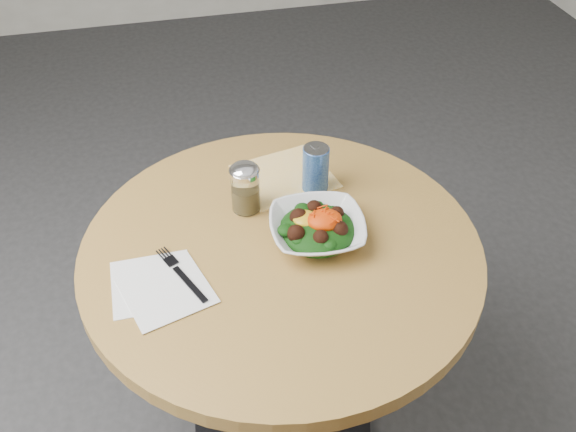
# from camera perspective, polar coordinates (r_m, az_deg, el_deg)

# --- Properties ---
(ground) EXTENTS (6.00, 6.00, 0.00)m
(ground) POSITION_cam_1_polar(r_m,az_deg,el_deg) (2.02, -0.46, -18.16)
(ground) COLOR #2B2C2E
(ground) RESTS_ON ground
(table) EXTENTS (0.90, 0.90, 0.75)m
(table) POSITION_cam_1_polar(r_m,az_deg,el_deg) (1.58, -0.56, -7.75)
(table) COLOR black
(table) RESTS_ON ground
(cloth_napkin) EXTENTS (0.26, 0.25, 0.00)m
(cloth_napkin) POSITION_cam_1_polar(r_m,az_deg,el_deg) (1.63, -0.29, 3.55)
(cloth_napkin) COLOR #EFA20C
(cloth_napkin) RESTS_ON table
(paper_napkins) EXTENTS (0.22, 0.22, 0.00)m
(paper_napkins) POSITION_cam_1_polar(r_m,az_deg,el_deg) (1.37, -11.36, -6.21)
(paper_napkins) COLOR white
(paper_napkins) RESTS_ON table
(salad_bowl) EXTENTS (0.23, 0.23, 0.08)m
(salad_bowl) POSITION_cam_1_polar(r_m,az_deg,el_deg) (1.43, 2.61, -1.10)
(salad_bowl) COLOR silver
(salad_bowl) RESTS_ON table
(fork) EXTENTS (0.09, 0.18, 0.00)m
(fork) POSITION_cam_1_polar(r_m,az_deg,el_deg) (1.38, -9.57, -4.98)
(fork) COLOR black
(fork) RESTS_ON table
(spice_shaker) EXTENTS (0.07, 0.07, 0.13)m
(spice_shaker) POSITION_cam_1_polar(r_m,az_deg,el_deg) (1.49, -3.82, 2.50)
(spice_shaker) COLOR silver
(spice_shaker) RESTS_ON table
(beverage_can) EXTENTS (0.06, 0.06, 0.12)m
(beverage_can) POSITION_cam_1_polar(r_m,az_deg,el_deg) (1.55, 2.47, 4.23)
(beverage_can) COLOR navy
(beverage_can) RESTS_ON table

